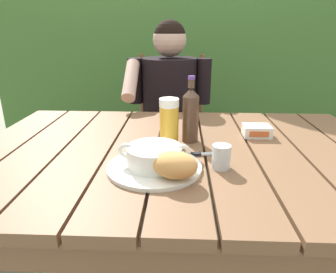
{
  "coord_description": "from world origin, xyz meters",
  "views": [
    {
      "loc": [
        0.0,
        -1.0,
        1.13
      ],
      "look_at": [
        -0.04,
        -0.07,
        0.79
      ],
      "focal_mm": 32.17,
      "sensor_mm": 36.0,
      "label": 1
    }
  ],
  "objects_px": {
    "soup_bowl": "(154,156)",
    "chair_near_diner": "(170,131)",
    "butter_tub": "(256,131)",
    "beer_bottle": "(190,114)",
    "serving_plate": "(154,167)",
    "bread_roll": "(174,165)",
    "table_knife": "(199,154)",
    "beer_glass": "(169,122)",
    "water_glass_small": "(221,157)",
    "person_eating": "(168,106)"
  },
  "relations": [
    {
      "from": "soup_bowl",
      "to": "chair_near_diner",
      "type": "bearing_deg",
      "value": 89.54
    },
    {
      "from": "butter_tub",
      "to": "soup_bowl",
      "type": "bearing_deg",
      "value": -140.52
    },
    {
      "from": "beer_bottle",
      "to": "serving_plate",
      "type": "bearing_deg",
      "value": -114.74
    },
    {
      "from": "bread_roll",
      "to": "table_knife",
      "type": "xyz_separation_m",
      "value": [
        0.08,
        0.19,
        -0.05
      ]
    },
    {
      "from": "soup_bowl",
      "to": "beer_bottle",
      "type": "xyz_separation_m",
      "value": [
        0.11,
        0.25,
        0.06
      ]
    },
    {
      "from": "soup_bowl",
      "to": "bread_roll",
      "type": "xyz_separation_m",
      "value": [
        0.06,
        -0.07,
        0.01
      ]
    },
    {
      "from": "butter_tub",
      "to": "table_knife",
      "type": "relative_size",
      "value": 0.75
    },
    {
      "from": "beer_bottle",
      "to": "beer_glass",
      "type": "bearing_deg",
      "value": -154.1
    },
    {
      "from": "serving_plate",
      "to": "table_knife",
      "type": "relative_size",
      "value": 2.04
    },
    {
      "from": "bread_roll",
      "to": "water_glass_small",
      "type": "relative_size",
      "value": 2.02
    },
    {
      "from": "soup_bowl",
      "to": "beer_glass",
      "type": "distance_m",
      "value": 0.22
    },
    {
      "from": "beer_bottle",
      "to": "chair_near_diner",
      "type": "bearing_deg",
      "value": 97.02
    },
    {
      "from": "soup_bowl",
      "to": "table_knife",
      "type": "relative_size",
      "value": 1.54
    },
    {
      "from": "person_eating",
      "to": "chair_near_diner",
      "type": "bearing_deg",
      "value": 89.15
    },
    {
      "from": "serving_plate",
      "to": "butter_tub",
      "type": "bearing_deg",
      "value": 39.48
    },
    {
      "from": "beer_bottle",
      "to": "butter_tub",
      "type": "relative_size",
      "value": 2.31
    },
    {
      "from": "beer_glass",
      "to": "table_knife",
      "type": "xyz_separation_m",
      "value": [
        0.11,
        -0.1,
        -0.08
      ]
    },
    {
      "from": "chair_near_diner",
      "to": "butter_tub",
      "type": "relative_size",
      "value": 9.05
    },
    {
      "from": "butter_tub",
      "to": "bread_roll",
      "type": "bearing_deg",
      "value": -129.28
    },
    {
      "from": "person_eating",
      "to": "beer_bottle",
      "type": "bearing_deg",
      "value": -80.56
    },
    {
      "from": "butter_tub",
      "to": "table_knife",
      "type": "xyz_separation_m",
      "value": [
        -0.24,
        -0.2,
        -0.02
      ]
    },
    {
      "from": "serving_plate",
      "to": "butter_tub",
      "type": "xyz_separation_m",
      "value": [
        0.38,
        0.31,
        0.02
      ]
    },
    {
      "from": "beer_glass",
      "to": "water_glass_small",
      "type": "distance_m",
      "value": 0.26
    },
    {
      "from": "beer_glass",
      "to": "water_glass_small",
      "type": "xyz_separation_m",
      "value": [
        0.17,
        -0.2,
        -0.05
      ]
    },
    {
      "from": "bread_roll",
      "to": "water_glass_small",
      "type": "distance_m",
      "value": 0.17
    },
    {
      "from": "person_eating",
      "to": "bread_roll",
      "type": "height_order",
      "value": "person_eating"
    },
    {
      "from": "beer_glass",
      "to": "butter_tub",
      "type": "xyz_separation_m",
      "value": [
        0.35,
        0.1,
        -0.06
      ]
    },
    {
      "from": "chair_near_diner",
      "to": "water_glass_small",
      "type": "xyz_separation_m",
      "value": [
        0.19,
        -1.09,
        0.29
      ]
    },
    {
      "from": "soup_bowl",
      "to": "beer_glass",
      "type": "xyz_separation_m",
      "value": [
        0.04,
        0.21,
        0.04
      ]
    },
    {
      "from": "chair_near_diner",
      "to": "water_glass_small",
      "type": "height_order",
      "value": "chair_near_diner"
    },
    {
      "from": "serving_plate",
      "to": "person_eating",
      "type": "bearing_deg",
      "value": 89.63
    },
    {
      "from": "soup_bowl",
      "to": "water_glass_small",
      "type": "relative_size",
      "value": 2.93
    },
    {
      "from": "person_eating",
      "to": "butter_tub",
      "type": "height_order",
      "value": "person_eating"
    },
    {
      "from": "soup_bowl",
      "to": "bread_roll",
      "type": "distance_m",
      "value": 0.1
    },
    {
      "from": "chair_near_diner",
      "to": "butter_tub",
      "type": "xyz_separation_m",
      "value": [
        0.37,
        -0.79,
        0.28
      ]
    },
    {
      "from": "soup_bowl",
      "to": "butter_tub",
      "type": "xyz_separation_m",
      "value": [
        0.38,
        0.31,
        -0.02
      ]
    },
    {
      "from": "serving_plate",
      "to": "bread_roll",
      "type": "xyz_separation_m",
      "value": [
        0.06,
        -0.07,
        0.04
      ]
    },
    {
      "from": "beer_glass",
      "to": "bread_roll",
      "type": "bearing_deg",
      "value": -84.51
    },
    {
      "from": "bread_roll",
      "to": "serving_plate",
      "type": "bearing_deg",
      "value": 130.6
    },
    {
      "from": "serving_plate",
      "to": "butter_tub",
      "type": "relative_size",
      "value": 2.72
    },
    {
      "from": "butter_tub",
      "to": "person_eating",
      "type": "bearing_deg",
      "value": 122.53
    },
    {
      "from": "serving_plate",
      "to": "bread_roll",
      "type": "distance_m",
      "value": 0.11
    },
    {
      "from": "beer_glass",
      "to": "water_glass_small",
      "type": "bearing_deg",
      "value": -49.47
    },
    {
      "from": "soup_bowl",
      "to": "beer_bottle",
      "type": "height_order",
      "value": "beer_bottle"
    },
    {
      "from": "beer_glass",
      "to": "butter_tub",
      "type": "bearing_deg",
      "value": 16.69
    },
    {
      "from": "soup_bowl",
      "to": "serving_plate",
      "type": "bearing_deg",
      "value": 116.57
    },
    {
      "from": "table_knife",
      "to": "bread_roll",
      "type": "bearing_deg",
      "value": -113.61
    },
    {
      "from": "water_glass_small",
      "to": "table_knife",
      "type": "distance_m",
      "value": 0.12
    },
    {
      "from": "beer_bottle",
      "to": "table_knife",
      "type": "distance_m",
      "value": 0.17
    },
    {
      "from": "serving_plate",
      "to": "beer_glass",
      "type": "distance_m",
      "value": 0.23
    }
  ]
}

